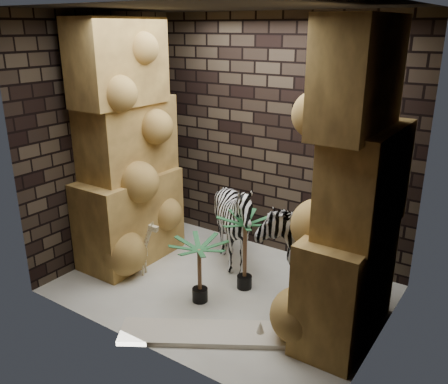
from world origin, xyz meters
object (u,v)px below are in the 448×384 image
Objects in this scene: giraffe_toy at (136,246)px; surfboard at (202,333)px; zebra_right at (303,233)px; palm_front at (245,253)px; zebra_left at (235,228)px; palm_back at (200,271)px.

surfboard is (1.38, -0.54, -0.33)m from giraffe_toy.
giraffe_toy is at bearing -165.10° from zebra_right.
zebra_right is at bearing 41.16° from surfboard.
zebra_right is 0.87× the size of surfboard.
zebra_left is at bearing 136.89° from palm_front.
palm_back is 0.70m from surfboard.
giraffe_toy is 0.81× the size of palm_front.
zebra_right is at bearing 46.81° from palm_back.
zebra_right reaches higher than zebra_left.
surfboard is (0.39, -0.48, -0.33)m from palm_back.
zebra_left is at bearing 78.21° from surfboard.
palm_back is (1.00, -0.07, 0.00)m from giraffe_toy.
zebra_left reaches higher than palm_front.
zebra_left is 0.49m from palm_front.
zebra_right is 0.68m from palm_front.
zebra_right is 0.89m from zebra_left.
giraffe_toy reaches higher than surfboard.
surfboard is at bearing -37.12° from giraffe_toy.
palm_back is at bearing -19.50° from giraffe_toy.
zebra_left reaches higher than surfboard.
palm_front is 0.56× the size of surfboard.
palm_back is (-0.26, -0.50, -0.08)m from palm_front.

